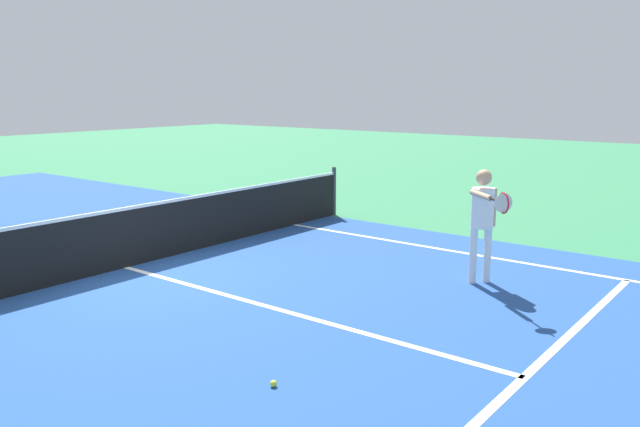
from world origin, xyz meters
name	(u,v)px	position (x,y,z in m)	size (l,w,h in m)	color
ground_plane	(126,268)	(0.00, 0.00, 0.00)	(60.00, 60.00, 0.00)	#337F51
court_surface_inbounds	(126,267)	(0.00, 0.00, 0.00)	(10.62, 24.40, 0.00)	#234C93
line_sideline_right	(595,275)	(4.11, -5.95, 0.00)	(0.10, 11.89, 0.01)	white
line_service_near	(524,377)	(0.00, -6.40, 0.00)	(8.22, 0.10, 0.01)	white
line_center_service	(278,309)	(0.00, -3.20, 0.00)	(0.10, 6.40, 0.01)	white
net	(124,237)	(0.00, 0.00, 0.49)	(11.04, 0.09, 1.07)	#33383D
player_near	(483,213)	(2.66, -4.74, 1.03)	(0.98, 0.86, 1.65)	white
tennis_ball_mid_court	(274,384)	(-1.65, -4.60, 0.03)	(0.07, 0.07, 0.07)	#CCE033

